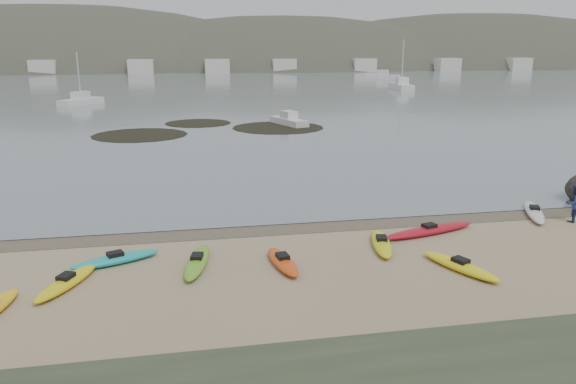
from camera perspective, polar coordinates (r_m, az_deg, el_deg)
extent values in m
plane|color=tan|center=(25.02, 0.00, -3.33)|extent=(600.00, 600.00, 0.00)
plane|color=brown|center=(24.74, 0.13, -3.53)|extent=(60.00, 60.00, 0.00)
plane|color=slate|center=(323.50, -10.28, 13.02)|extent=(1200.00, 1200.00, 0.00)
ellipsoid|color=#B01222|center=(24.44, 14.13, -3.80)|extent=(4.70, 1.94, 0.34)
ellipsoid|color=silver|center=(28.72, 23.73, -1.87)|extent=(2.26, 3.76, 0.34)
ellipsoid|color=#1BA6AC|center=(21.52, -17.12, -6.56)|extent=(3.26, 1.89, 0.34)
ellipsoid|color=#6AB223|center=(20.63, -9.21, -7.01)|extent=(1.38, 3.56, 0.34)
ellipsoid|color=yellow|center=(20.91, 17.09, -7.19)|extent=(1.93, 3.39, 0.34)
ellipsoid|color=#E14913|center=(20.38, -0.54, -7.09)|extent=(1.07, 2.96, 0.34)
ellipsoid|color=yellow|center=(20.06, -21.58, -8.53)|extent=(1.98, 3.22, 0.34)
ellipsoid|color=yellow|center=(22.51, 9.47, -5.15)|extent=(1.41, 3.36, 0.34)
imported|color=navy|center=(28.27, 27.07, -1.05)|extent=(0.86, 0.68, 1.71)
cylinder|color=black|center=(51.77, -14.83, 5.60)|extent=(8.38, 8.38, 0.04)
cylinder|color=black|center=(54.70, -1.03, 6.54)|extent=(8.86, 8.86, 0.04)
cylinder|color=black|center=(58.59, -9.12, 6.90)|extent=(6.70, 6.70, 0.04)
cube|color=silver|center=(81.27, -20.29, 8.62)|extent=(5.49, 6.65, 0.95)
cube|color=silver|center=(56.63, 0.09, 7.18)|extent=(3.18, 5.55, 0.75)
cube|color=silver|center=(105.39, 11.45, 10.47)|extent=(3.32, 8.82, 1.21)
cube|color=silver|center=(139.28, 9.60, 11.48)|extent=(8.31, 5.75, 1.14)
ellipsoid|color=#384235|center=(223.59, -21.35, 7.02)|extent=(220.00, 120.00, 80.00)
ellipsoid|color=#384235|center=(218.22, -0.33, 8.56)|extent=(200.00, 110.00, 68.00)
ellipsoid|color=#384235|center=(256.92, 18.43, 8.34)|extent=(230.00, 130.00, 76.00)
cube|color=beige|center=(172.61, -23.87, 11.51)|extent=(7.00, 5.00, 4.00)
cube|color=beige|center=(169.02, -15.76, 12.15)|extent=(7.00, 5.00, 4.00)
cube|color=beige|center=(168.80, -7.43, 12.56)|extent=(7.00, 5.00, 4.00)
cube|color=beige|center=(171.97, 0.78, 12.71)|extent=(7.00, 5.00, 4.00)
cube|color=beige|center=(178.33, 8.54, 12.62)|extent=(7.00, 5.00, 4.00)
cube|color=beige|center=(187.58, 15.65, 12.35)|extent=(7.00, 5.00, 4.00)
cube|color=beige|center=(199.30, 21.98, 11.94)|extent=(7.00, 5.00, 4.00)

